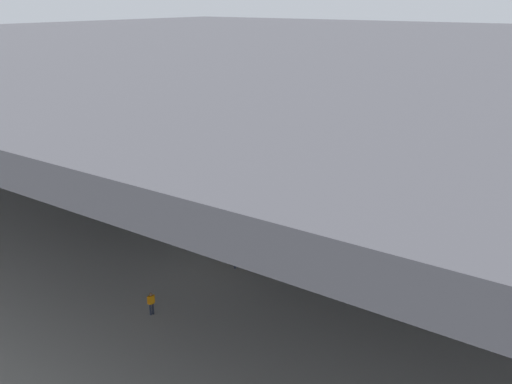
% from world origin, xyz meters
% --- Properties ---
extents(ground_plane, '(110.00, 110.00, 0.00)m').
position_xyz_m(ground_plane, '(0.00, 0.00, 0.00)').
color(ground_plane, gray).
extents(hangar_structure, '(121.00, 99.00, 15.28)m').
position_xyz_m(hangar_structure, '(-0.07, 13.75, 14.65)').
color(hangar_structure, '#4C4F54').
rests_on(hangar_structure, ground_plane).
extents(airplane_main, '(38.89, 39.27, 12.43)m').
position_xyz_m(airplane_main, '(2.53, 0.22, 3.63)').
color(airplane_main, white).
rests_on(airplane_main, ground_plane).
extents(boarding_stairs, '(4.62, 2.69, 4.86)m').
position_xyz_m(boarding_stairs, '(6.62, -10.12, 0.75)').
color(boarding_stairs, slate).
rests_on(boarding_stairs, ground_plane).
extents(crew_worker_near_nose, '(0.30, 0.54, 1.58)m').
position_xyz_m(crew_worker_near_nose, '(8.45, -22.06, 0.89)').
color(crew_worker_near_nose, '#232838').
rests_on(crew_worker_near_nose, ground_plane).
extents(crew_worker_by_stairs, '(0.32, 0.53, 1.63)m').
position_xyz_m(crew_worker_by_stairs, '(8.69, -13.61, 0.93)').
color(crew_worker_by_stairs, '#232838').
rests_on(crew_worker_by_stairs, ground_plane).
extents(airplane_distant, '(33.23, 32.57, 10.60)m').
position_xyz_m(airplane_distant, '(-28.72, 29.73, 3.29)').
color(airplane_distant, white).
rests_on(airplane_distant, ground_plane).
extents(baggage_tug, '(1.67, 2.40, 0.90)m').
position_xyz_m(baggage_tug, '(4.81, 6.61, 0.53)').
color(baggage_tug, yellow).
rests_on(baggage_tug, ground_plane).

